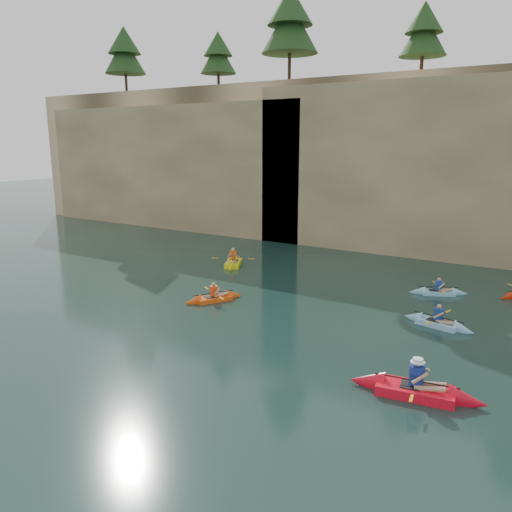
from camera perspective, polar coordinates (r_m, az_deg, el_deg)
The scene contains 12 objects.
ground at distance 15.44m, azimuth -9.06°, elevation -15.39°, with size 160.00×160.00×0.00m, color black.
cliff at distance 41.18m, azimuth 19.45°, elevation 10.46°, with size 70.00×16.00×12.00m, color tan.
cliff_slab_west at distance 43.83m, azimuth -9.89°, elevation 10.16°, with size 26.00×2.40×10.56m, color tan.
cliff_slab_center at distance 33.54m, azimuth 19.94°, elevation 9.49°, with size 24.00×2.40×11.40m, color tan.
sea_cave_west at distance 42.32m, azimuth -8.26°, elevation 5.66°, with size 4.50×1.00×4.00m, color black.
sea_cave_center at distance 35.12m, azimuth 9.59°, elevation 3.47°, with size 3.50×1.00×3.20m, color black.
cliff_pines at distance 37.31m, azimuth 18.82°, elevation 25.70°, with size 56.00×6.00×7.83m, color black, non-canonical shape.
main_kayaker at distance 15.82m, azimuth 17.77°, elevation -14.37°, with size 3.99×2.61×1.46m.
kayaker_orange at distance 23.49m, azimuth -4.84°, elevation -4.81°, with size 2.06×2.87×1.11m.
kayaker_ltblue_near at distance 21.59m, azimuth 20.07°, elevation -7.19°, with size 3.02×2.26×1.16m.
kayaker_yellow at distance 30.00m, azimuth -2.61°, elevation -0.78°, with size 2.38×3.29×1.34m.
kayaker_ltblue_mid at distance 25.94m, azimuth 20.09°, elevation -3.87°, with size 2.77×1.94×1.05m.
Camera 1 is at (9.06, -10.15, 7.30)m, focal length 35.00 mm.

